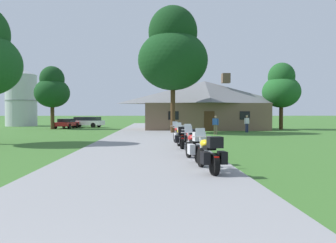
{
  "coord_description": "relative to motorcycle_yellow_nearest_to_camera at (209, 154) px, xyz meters",
  "views": [
    {
      "loc": [
        0.52,
        -1.06,
        1.84
      ],
      "look_at": [
        1.43,
        19.95,
        1.32
      ],
      "focal_mm": 33.9,
      "sensor_mm": 36.0,
      "label": 1
    }
  ],
  "objects": [
    {
      "name": "ground_plane",
      "position": [
        -2.19,
        11.52,
        -0.61
      ],
      "size": [
        500.0,
        500.0,
        0.0
      ],
      "primitive_type": "plane",
      "color": "#386628"
    },
    {
      "name": "asphalt_driveway",
      "position": [
        -2.19,
        9.52,
        -0.58
      ],
      "size": [
        6.4,
        80.0,
        0.06
      ],
      "primitive_type": "cube",
      "color": "gray",
      "rests_on": "ground"
    },
    {
      "name": "motorcycle_yellow_nearest_to_camera",
      "position": [
        0.0,
        0.0,
        0.0
      ],
      "size": [
        0.88,
        2.08,
        1.3
      ],
      "rotation": [
        0.0,
        0.0,
        0.13
      ],
      "color": "black",
      "rests_on": "asphalt_driveway"
    },
    {
      "name": "motorcycle_red_second_in_row",
      "position": [
        -0.15,
        2.27,
        0.0
      ],
      "size": [
        0.91,
        2.08,
        1.3
      ],
      "rotation": [
        0.0,
        0.0,
        0.14
      ],
      "color": "black",
      "rests_on": "asphalt_driveway"
    },
    {
      "name": "motorcycle_red_third_in_row",
      "position": [
        -0.04,
        4.49,
        0.01
      ],
      "size": [
        0.66,
        2.08,
        1.3
      ],
      "rotation": [
        0.0,
        0.0,
        0.05
      ],
      "color": "black",
      "rests_on": "asphalt_driveway"
    },
    {
      "name": "motorcycle_yellow_fourth_in_row",
      "position": [
        -0.3,
        6.83,
        0.0
      ],
      "size": [
        0.76,
        2.08,
        1.3
      ],
      "rotation": [
        0.0,
        0.0,
        0.05
      ],
      "color": "black",
      "rests_on": "asphalt_driveway"
    },
    {
      "name": "motorcycle_red_farthest_in_row",
      "position": [
        -0.22,
        9.0,
        0.0
      ],
      "size": [
        0.94,
        2.07,
        1.3
      ],
      "rotation": [
        0.0,
        0.0,
        0.16
      ],
      "color": "black",
      "rests_on": "asphalt_driveway"
    },
    {
      "name": "stone_lodge",
      "position": [
        4.15,
        26.84,
        2.27
      ],
      "size": [
        14.4,
        6.42,
        6.48
      ],
      "color": "brown",
      "rests_on": "ground"
    },
    {
      "name": "bystander_white_shirt_near_lodge",
      "position": [
        7.38,
        21.1,
        0.34
      ],
      "size": [
        0.53,
        0.32,
        1.69
      ],
      "rotation": [
        0.0,
        0.0,
        3.45
      ],
      "color": "navy",
      "rests_on": "ground"
    },
    {
      "name": "bystander_blue_shirt_beside_signpost",
      "position": [
        3.69,
        18.01,
        0.32
      ],
      "size": [
        0.52,
        0.34,
        1.67
      ],
      "rotation": [
        0.0,
        0.0,
        2.76
      ],
      "color": "#75664C",
      "rests_on": "ground"
    },
    {
      "name": "tree_left_far",
      "position": [
        -13.72,
        28.44,
        4.15
      ],
      "size": [
        4.06,
        4.06,
        7.43
      ],
      "color": "#422D19",
      "rests_on": "ground"
    },
    {
      "name": "tree_by_lodge_front",
      "position": [
        0.07,
        20.25,
        6.99
      ],
      "size": [
        6.54,
        6.54,
        11.89
      ],
      "color": "#422D19",
      "rests_on": "ground"
    },
    {
      "name": "tree_right_of_lodge",
      "position": [
        12.99,
        26.5,
        4.26
      ],
      "size": [
        4.32,
        4.32,
        7.71
      ],
      "color": "#422D19",
      "rests_on": "ground"
    },
    {
      "name": "metal_silo_distant",
      "position": [
        -21.36,
        38.28,
        3.72
      ],
      "size": [
        4.51,
        4.51,
        8.64
      ],
      "color": "#B2B7BC",
      "rests_on": "ground"
    },
    {
      "name": "parked_white_suv_far_left",
      "position": [
        -10.74,
        33.22,
        0.17
      ],
      "size": [
        4.91,
        2.92,
        1.4
      ],
      "rotation": [
        0.0,
        0.0,
        1.32
      ],
      "color": "silver",
      "rests_on": "ground"
    },
    {
      "name": "parked_red_sedan_far_left",
      "position": [
        -12.67,
        30.54,
        0.03
      ],
      "size": [
        2.26,
        4.37,
        1.2
      ],
      "rotation": [
        0.0,
        0.0,
        -0.1
      ],
      "color": "maroon",
      "rests_on": "ground"
    }
  ]
}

